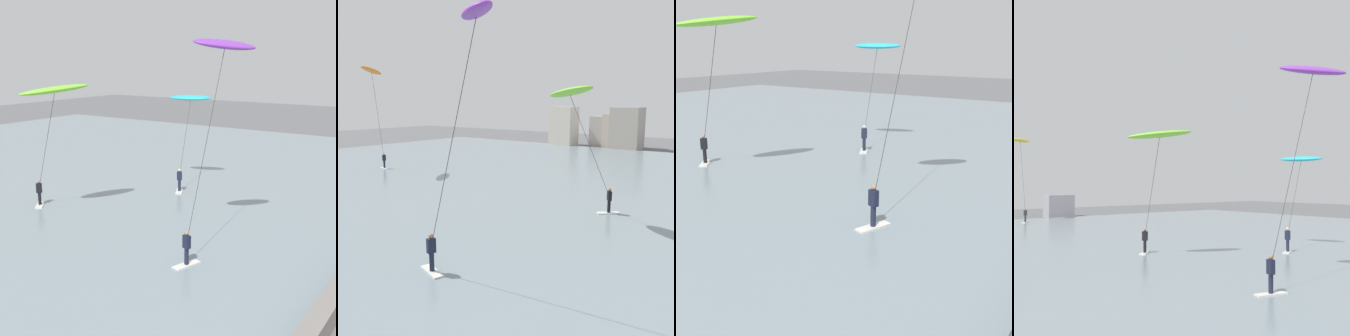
# 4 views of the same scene
# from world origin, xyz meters

# --- Properties ---
(seawall_barrier) EXTENTS (60.00, 0.70, 0.86)m
(seawall_barrier) POSITION_xyz_m (0.00, 3.22, 0.43)
(seawall_barrier) COLOR slate
(seawall_barrier) RESTS_ON ground
(kitesurfer_cyan) EXTENTS (4.23, 3.16, 6.60)m
(kitesurfer_cyan) POSITION_xyz_m (14.37, 17.12, 5.85)
(kitesurfer_cyan) COLOR silver
(kitesurfer_cyan) RESTS_ON water_bay
(kitesurfer_lime) EXTENTS (3.99, 5.30, 7.87)m
(kitesurfer_lime) POSITION_xyz_m (3.39, 19.17, 7.11)
(kitesurfer_lime) COLOR silver
(kitesurfer_lime) RESTS_ON water_bay
(kitesurfer_purple) EXTENTS (5.04, 2.77, 10.17)m
(kitesurfer_purple) POSITION_xyz_m (4.71, 9.60, 8.89)
(kitesurfer_purple) COLOR silver
(kitesurfer_purple) RESTS_ON water_bay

